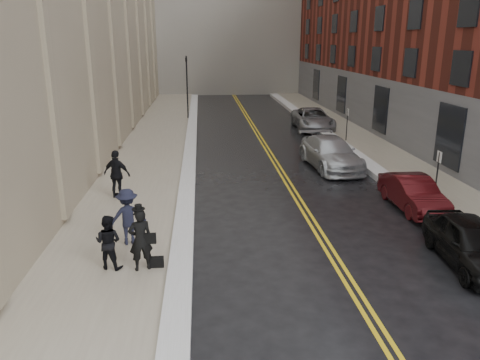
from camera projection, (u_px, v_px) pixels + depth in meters
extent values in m
plane|color=black|center=(271.00, 330.00, 10.88)|extent=(160.00, 160.00, 0.00)
cube|color=gray|center=(148.00, 160.00, 25.77)|extent=(4.00, 64.00, 0.15)
cube|color=gray|center=(385.00, 156.00, 26.84)|extent=(3.00, 64.00, 0.15)
cube|color=gold|center=(271.00, 159.00, 26.34)|extent=(0.12, 64.00, 0.01)
cube|color=gold|center=(275.00, 159.00, 26.35)|extent=(0.12, 64.00, 0.01)
cube|color=white|center=(190.00, 159.00, 25.94)|extent=(0.70, 60.80, 0.26)
cube|color=white|center=(354.00, 155.00, 26.67)|extent=(0.85, 60.80, 0.30)
cube|color=maroon|center=(480.00, 0.00, 31.62)|extent=(14.00, 50.00, 18.00)
cylinder|color=black|center=(187.00, 88.00, 38.55)|extent=(0.12, 0.12, 5.20)
imported|color=black|center=(186.00, 63.00, 37.97)|extent=(0.18, 0.15, 0.90)
cylinder|color=black|center=(436.00, 179.00, 18.82)|extent=(0.06, 0.06, 2.20)
cube|color=white|center=(439.00, 157.00, 18.56)|extent=(0.02, 0.35, 0.45)
cylinder|color=black|center=(347.00, 126.00, 30.27)|extent=(0.06, 0.06, 2.20)
cube|color=white|center=(348.00, 112.00, 30.01)|extent=(0.02, 0.35, 0.45)
imported|color=black|center=(472.00, 243.00, 13.83)|extent=(2.01, 4.28, 1.41)
imported|color=#3F0B0E|center=(413.00, 193.00, 18.46)|extent=(1.44, 4.00, 1.31)
imported|color=#B3B6BB|center=(331.00, 153.00, 24.43)|extent=(2.65, 5.59, 1.58)
imported|color=gray|center=(313.00, 119.00, 34.87)|extent=(2.79, 5.72, 1.56)
imported|color=black|center=(140.00, 240.00, 13.16)|extent=(0.77, 0.62, 1.84)
imported|color=black|center=(108.00, 242.00, 13.30)|extent=(0.93, 0.81, 1.60)
imported|color=black|center=(128.00, 217.00, 14.88)|extent=(1.31, 0.92, 1.84)
imported|color=black|center=(117.00, 174.00, 19.24)|extent=(1.27, 0.88, 2.01)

